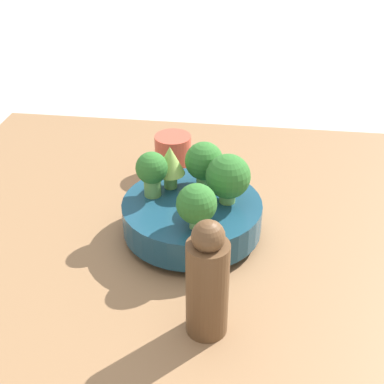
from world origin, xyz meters
name	(u,v)px	position (x,y,z in m)	size (l,w,h in m)	color
ground_plane	(176,257)	(0.00, 0.00, 0.00)	(6.00, 6.00, 0.00)	#ADA89E
table	(176,246)	(0.00, 0.00, 0.02)	(0.96, 0.90, 0.05)	olive
bowl	(192,216)	(0.03, 0.01, 0.08)	(0.23, 0.23, 0.06)	navy
broccoli_floret_back	(204,162)	(0.04, 0.06, 0.15)	(0.06, 0.06, 0.08)	#7AB256
romanesco_piece_far	(170,162)	(-0.02, 0.05, 0.16)	(0.05, 0.05, 0.08)	#6BA34C
broccoli_floret_right	(228,177)	(0.08, 0.02, 0.16)	(0.07, 0.07, 0.08)	#6BA34C
broccoli_floret_left	(152,171)	(-0.04, 0.02, 0.16)	(0.05, 0.05, 0.08)	#609347
broccoli_floret_front	(197,204)	(0.04, -0.06, 0.15)	(0.06, 0.06, 0.07)	#7AB256
cup	(173,154)	(-0.04, 0.22, 0.08)	(0.07, 0.07, 0.08)	#C64C38
pepper_mill	(207,282)	(0.07, -0.20, 0.13)	(0.06, 0.06, 0.17)	brown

